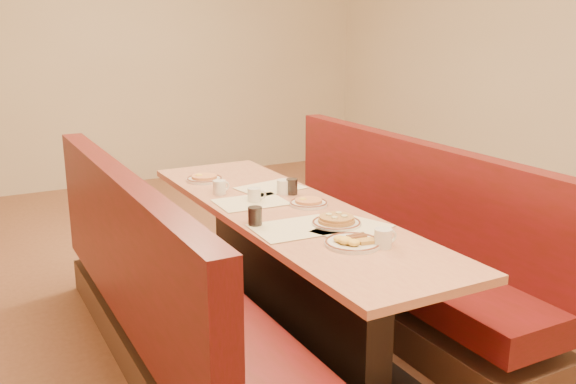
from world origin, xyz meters
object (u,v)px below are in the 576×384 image
soda_tumbler_near (255,217)px  coffee_mug_d (220,187)px  coffee_mug_c (284,186)px  diner_table (287,273)px  booth_left (161,302)px  coffee_mug_a (384,238)px  eggs_plate (352,242)px  booth_right (392,254)px  coffee_mug_b (255,195)px  soda_tumbler_mid (292,187)px  pancake_plate (336,221)px

soda_tumbler_near → coffee_mug_d: bearing=83.2°
coffee_mug_d → coffee_mug_c: bearing=-39.1°
diner_table → booth_left: size_ratio=1.00×
coffee_mug_a → coffee_mug_d: size_ratio=1.05×
coffee_mug_c → coffee_mug_d: bearing=135.7°
booth_left → soda_tumbler_near: bearing=-21.3°
booth_left → eggs_plate: 1.05m
eggs_plate → coffee_mug_c: 0.96m
coffee_mug_c → soda_tumbler_near: size_ratio=1.15×
booth_right → coffee_mug_c: bearing=153.5°
coffee_mug_b → soda_tumbler_mid: 0.27m
booth_right → coffee_mug_c: 0.79m
eggs_plate → coffee_mug_b: bearing=95.4°
booth_right → coffee_mug_a: size_ratio=21.63×
pancake_plate → coffee_mug_a: (0.02, -0.38, 0.03)m
pancake_plate → soda_tumbler_mid: bearing=82.2°
pancake_plate → soda_tumbler_mid: soda_tumbler_mid is taller
booth_right → pancake_plate: 0.85m
soda_tumbler_near → soda_tumbler_mid: (0.45, 0.44, -0.00)m
soda_tumbler_mid → pancake_plate: bearing=-97.8°
diner_table → soda_tumbler_mid: soda_tumbler_mid is taller
booth_left → eggs_plate: booth_left is taller
coffee_mug_a → coffee_mug_d: bearing=105.0°
coffee_mug_c → soda_tumbler_mid: soda_tumbler_mid is taller
coffee_mug_a → coffee_mug_c: (0.03, 1.03, -0.00)m
booth_left → booth_right: (1.46, 0.00, 0.00)m
coffee_mug_a → coffee_mug_b: (-0.19, 0.96, -0.00)m
booth_right → soda_tumbler_near: booth_right is taller
eggs_plate → coffee_mug_c: coffee_mug_c is taller
coffee_mug_d → soda_tumbler_mid: (0.37, -0.21, 0.00)m
coffee_mug_b → soda_tumbler_near: bearing=-93.5°
booth_left → coffee_mug_a: bearing=-41.5°
coffee_mug_a → eggs_plate: bearing=143.3°
coffee_mug_d → diner_table: bearing=-78.6°
booth_right → coffee_mug_c: booth_right is taller
coffee_mug_c → soda_tumbler_mid: 0.05m
booth_right → eggs_plate: booth_right is taller
pancake_plate → coffee_mug_c: 0.66m
booth_right → coffee_mug_d: (-0.93, 0.47, 0.43)m
booth_left → coffee_mug_c: size_ratio=22.12×
coffee_mug_b → coffee_mug_d: coffee_mug_d is taller
pancake_plate → coffee_mug_d: bearing=109.1°
eggs_plate → coffee_mug_c: size_ratio=2.33×
booth_left → coffee_mug_b: 0.80m
booth_left → pancake_plate: size_ratio=10.02×
coffee_mug_a → soda_tumbler_near: 0.68m
coffee_mug_c → diner_table: bearing=-131.8°
booth_right → coffee_mug_a: 1.06m
eggs_plate → soda_tumbler_near: soda_tumbler_near is taller
booth_left → eggs_plate: size_ratio=9.51×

